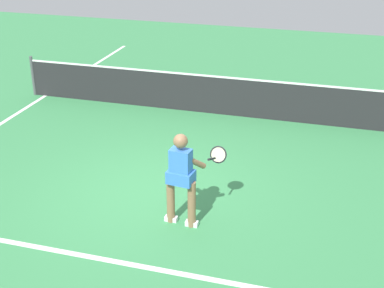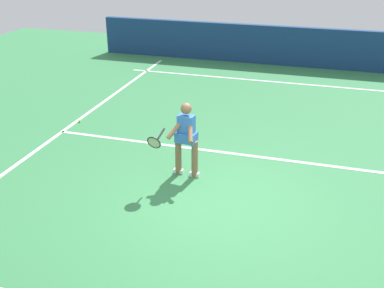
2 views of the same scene
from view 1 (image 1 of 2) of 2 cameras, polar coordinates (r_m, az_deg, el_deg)
ground_plane at (r=9.65m, az=-4.13°, el=-4.96°), size 26.56×26.56×0.00m
service_line_marking at (r=8.06m, az=-9.26°, el=-11.88°), size 8.80×0.10×0.01m
court_net at (r=12.87m, az=1.82°, el=5.27°), size 9.48×0.08×1.02m
tennis_player at (r=8.33m, az=-1.04°, el=-3.34°), size 0.85×0.91×1.55m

